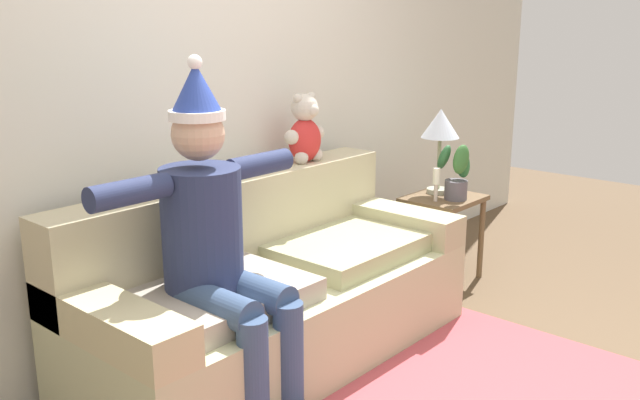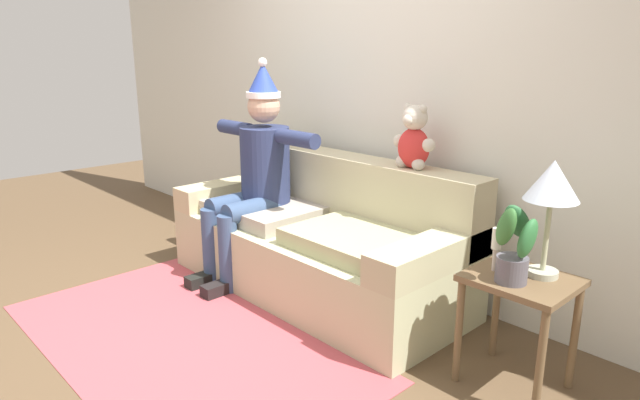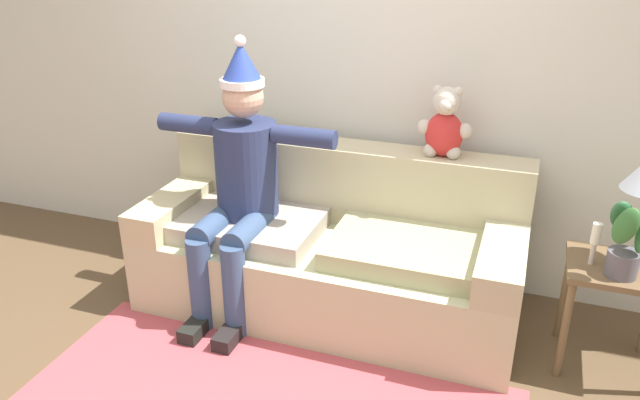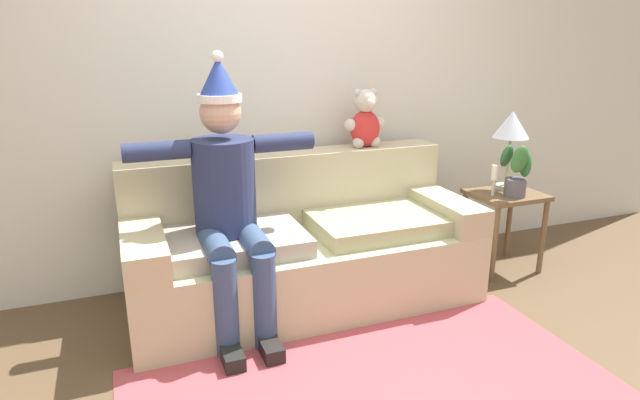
% 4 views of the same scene
% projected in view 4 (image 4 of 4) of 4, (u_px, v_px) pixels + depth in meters
% --- Properties ---
extents(ground_plane, '(10.00, 10.00, 0.00)m').
position_uv_depth(ground_plane, '(377.00, 393.00, 2.46)').
color(ground_plane, brown).
extents(back_wall, '(7.00, 0.10, 2.70)m').
position_uv_depth(back_wall, '(274.00, 72.00, 3.45)').
color(back_wall, silver).
rests_on(back_wall, ground_plane).
extents(couch, '(2.07, 0.87, 0.87)m').
position_uv_depth(couch, '(302.00, 246.00, 3.29)').
color(couch, '#B9B98E').
rests_on(couch, ground_plane).
extents(person_seated, '(1.02, 0.77, 1.50)m').
position_uv_depth(person_seated, '(228.00, 196.00, 2.85)').
color(person_seated, navy).
rests_on(person_seated, ground_plane).
extents(teddy_bear, '(0.29, 0.17, 0.38)m').
position_uv_depth(teddy_bear, '(365.00, 121.00, 3.50)').
color(teddy_bear, red).
rests_on(teddy_bear, couch).
extents(side_table, '(0.46, 0.40, 0.55)m').
position_uv_depth(side_table, '(505.00, 207.00, 3.67)').
color(side_table, brown).
rests_on(side_table, ground_plane).
extents(table_lamp, '(0.24, 0.24, 0.54)m').
position_uv_depth(table_lamp, '(511.00, 129.00, 3.61)').
color(table_lamp, '#B1B49C').
rests_on(table_lamp, side_table).
extents(potted_plant, '(0.21, 0.25, 0.37)m').
position_uv_depth(potted_plant, '(516.00, 171.00, 3.51)').
color(potted_plant, '#57525B').
rests_on(potted_plant, side_table).
extents(candle_tall, '(0.04, 0.04, 0.21)m').
position_uv_depth(candle_tall, '(495.00, 176.00, 3.54)').
color(candle_tall, beige).
rests_on(candle_tall, side_table).
extents(area_rug, '(2.26, 1.22, 0.01)m').
position_uv_depth(area_rug, '(377.00, 392.00, 2.46)').
color(area_rug, '#B1484F').
rests_on(area_rug, ground_plane).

